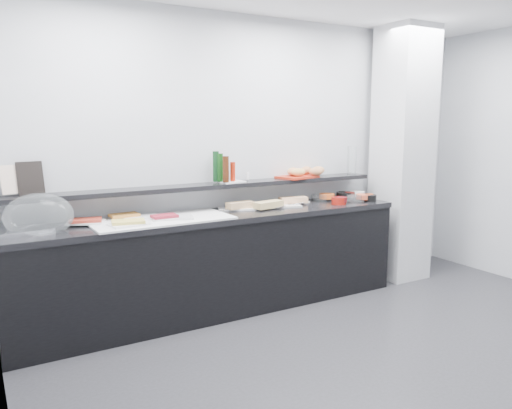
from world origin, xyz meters
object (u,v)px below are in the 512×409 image
sandwich_plate_mid (284,206)px  condiment_tray (232,182)px  bread_tray (297,177)px  carafe (352,161)px  cloche_base (19,231)px  framed_print (30,178)px

sandwich_plate_mid → condiment_tray: condiment_tray is taller
bread_tray → carafe: bearing=-15.7°
condiment_tray → carafe: bearing=-10.0°
cloche_base → framed_print: 0.44m
bread_tray → condiment_tray: bearing=168.5°
cloche_base → condiment_tray: bearing=-2.8°
condiment_tray → carafe: carafe is taller
framed_print → condiment_tray: bearing=-9.5°
carafe → condiment_tray: bearing=179.4°
cloche_base → bread_tray: size_ratio=1.11×
condiment_tray → bread_tray: bearing=-8.0°
condiment_tray → bread_tray: 0.75m
sandwich_plate_mid → condiment_tray: size_ratio=1.42×
condiment_tray → bread_tray: (0.75, 0.02, 0.00)m
cloche_base → carafe: carafe is taller
framed_print → bread_tray: framed_print is taller
condiment_tray → cloche_base: bearing=175.6°
framed_print → carafe: size_ratio=0.87×
framed_print → carafe: bearing=-8.8°
condiment_tray → carafe: size_ratio=0.76×
sandwich_plate_mid → condiment_tray: 0.56m
framed_print → condiment_tray: (1.71, -0.07, -0.12)m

